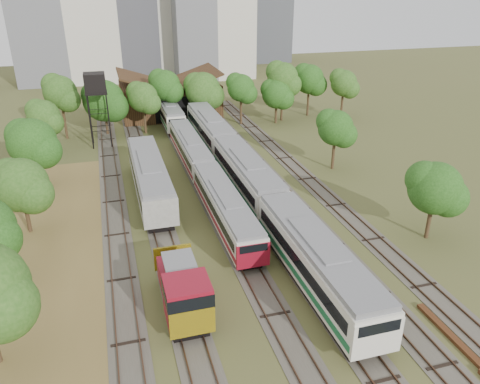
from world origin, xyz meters
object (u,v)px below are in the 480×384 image
object	(u,v)px
railcar_red_set	(205,175)
railcar_green_set	(247,176)
water_tower	(95,85)
shunter_locomotive	(184,292)

from	to	relation	value
railcar_red_set	railcar_green_set	size ratio (longest dim) A/B	0.66
railcar_red_set	water_tower	xyz separation A→B (m)	(-10.65, 19.06, 6.64)
railcar_green_set	railcar_red_set	bearing A→B (deg)	148.70
railcar_green_set	water_tower	bearing A→B (deg)	124.28
railcar_green_set	shunter_locomotive	world-z (taller)	railcar_green_set
water_tower	railcar_green_set	bearing A→B (deg)	-55.72
railcar_green_set	shunter_locomotive	xyz separation A→B (m)	(-10.00, -18.00, -0.28)
water_tower	shunter_locomotive	bearing A→B (deg)	-83.29
railcar_green_set	shunter_locomotive	distance (m)	20.59
railcar_red_set	water_tower	size ratio (longest dim) A/B	3.46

